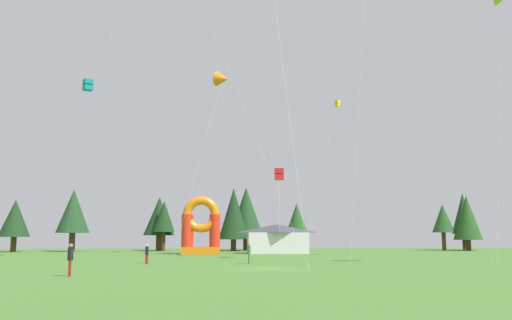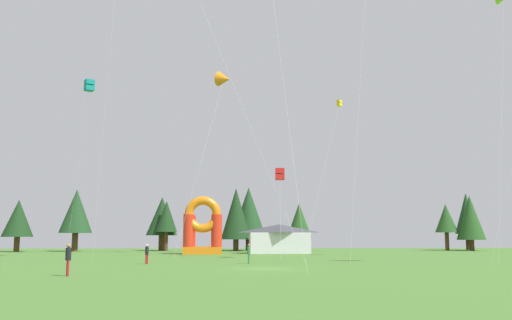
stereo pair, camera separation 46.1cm
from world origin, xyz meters
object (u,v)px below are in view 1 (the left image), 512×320
at_px(kite_orange_delta, 222,79).
at_px(person_near_camera, 70,257).
at_px(person_far_side, 249,252).
at_px(inflatable_blue_arch, 201,232).
at_px(festival_tent, 277,239).
at_px(kite_teal_box, 88,85).
at_px(person_left_edge, 147,252).
at_px(kite_yellow_box, 337,104).
at_px(kite_red_box, 279,174).

relative_size(kite_orange_delta, person_near_camera, 12.65).
distance_m(kite_orange_delta, person_far_side, 29.98).
height_order(inflatable_blue_arch, festival_tent, inflatable_blue_arch).
xyz_separation_m(person_far_side, inflatable_blue_arch, (-4.53, 23.29, 1.71)).
xyz_separation_m(person_far_side, festival_tent, (4.90, 25.37, 0.87)).
bearing_deg(festival_tent, person_near_camera, -111.98).
xyz_separation_m(kite_teal_box, person_left_edge, (7.72, -10.97, -16.30)).
distance_m(kite_teal_box, person_near_camera, 29.33).
height_order(person_left_edge, inflatable_blue_arch, inflatable_blue_arch).
relative_size(kite_orange_delta, kite_teal_box, 1.25).
height_order(kite_orange_delta, festival_tent, kite_orange_delta).
distance_m(kite_teal_box, festival_tent, 29.38).
relative_size(person_near_camera, inflatable_blue_arch, 0.26).
xyz_separation_m(kite_teal_box, inflatable_blue_arch, (11.17, 12.10, -14.58)).
relative_size(kite_teal_box, person_far_side, 11.40).
relative_size(person_far_side, inflatable_blue_arch, 0.23).
xyz_separation_m(person_near_camera, festival_tent, (15.37, 38.08, 0.75)).
xyz_separation_m(kite_orange_delta, person_far_side, (2.14, -21.96, -20.30)).
bearing_deg(person_near_camera, kite_yellow_box, 122.73).
relative_size(kite_red_box, person_near_camera, 4.92).
distance_m(kite_orange_delta, kite_yellow_box, 15.58).
height_order(kite_red_box, kite_yellow_box, kite_yellow_box).
distance_m(kite_red_box, person_far_side, 12.05).
bearing_deg(person_far_side, person_near_camera, 151.79).
xyz_separation_m(kite_orange_delta, kite_yellow_box, (14.99, 3.73, -2.06)).
height_order(kite_orange_delta, kite_red_box, kite_orange_delta).
distance_m(kite_teal_box, inflatable_blue_arch, 21.99).
xyz_separation_m(person_left_edge, inflatable_blue_arch, (3.45, 23.07, 1.72)).
height_order(person_far_side, festival_tent, festival_tent).
relative_size(kite_orange_delta, kite_red_box, 2.57).
distance_m(kite_orange_delta, kite_red_box, 19.21).
relative_size(inflatable_blue_arch, festival_tent, 0.93).
height_order(person_near_camera, inflatable_blue_arch, inflatable_blue_arch).
relative_size(kite_red_box, person_far_side, 5.55).
relative_size(person_far_side, person_near_camera, 0.89).
xyz_separation_m(kite_orange_delta, kite_teal_box, (-13.56, -10.77, -4.01)).
xyz_separation_m(kite_red_box, inflatable_blue_arch, (-7.92, 14.22, -5.47)).
xyz_separation_m(kite_red_box, kite_yellow_box, (9.46, 16.62, 11.07)).
bearing_deg(kite_teal_box, person_left_edge, -54.86).
bearing_deg(kite_orange_delta, person_left_edge, -105.04).
bearing_deg(person_far_side, inflatable_blue_arch, 22.27).
distance_m(inflatable_blue_arch, festival_tent, 9.69).
height_order(kite_teal_box, person_left_edge, kite_teal_box).
relative_size(person_left_edge, festival_tent, 0.21).
bearing_deg(person_left_edge, kite_yellow_box, -178.20).
xyz_separation_m(person_left_edge, festival_tent, (12.88, 25.15, 0.88)).
xyz_separation_m(kite_yellow_box, inflatable_blue_arch, (-17.38, -2.40, -16.53)).
bearing_deg(inflatable_blue_arch, person_far_side, -79.00).
distance_m(kite_teal_box, person_left_edge, 21.11).
bearing_deg(inflatable_blue_arch, kite_teal_box, -132.72).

